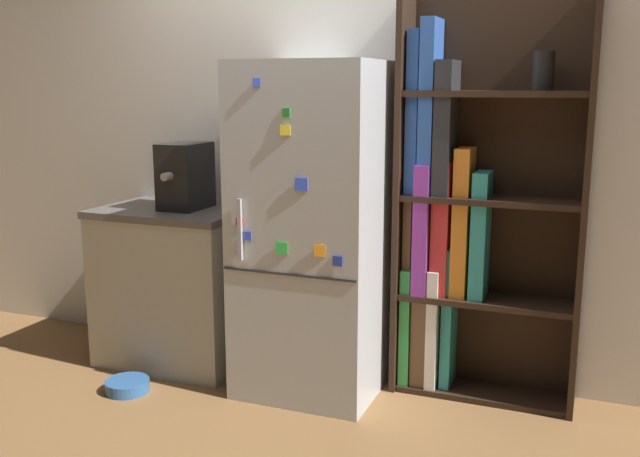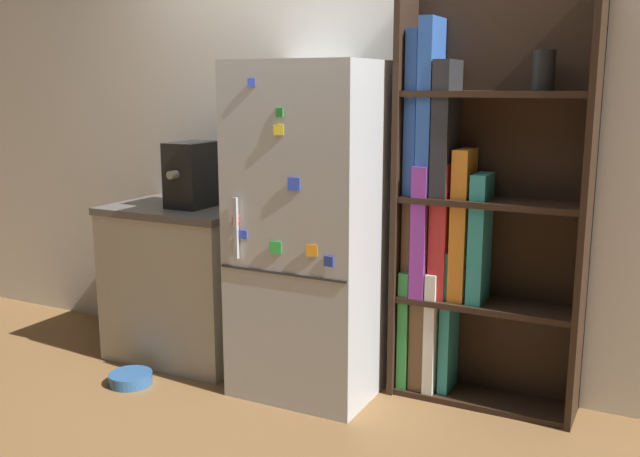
{
  "view_description": "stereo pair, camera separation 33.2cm",
  "coord_description": "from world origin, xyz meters",
  "px_view_note": "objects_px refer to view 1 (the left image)",
  "views": [
    {
      "loc": [
        1.34,
        -3.2,
        1.57
      ],
      "look_at": [
        0.01,
        0.15,
        0.84
      ],
      "focal_mm": 40.0,
      "sensor_mm": 36.0,
      "label": 1
    },
    {
      "loc": [
        1.65,
        -3.06,
        1.57
      ],
      "look_at": [
        0.01,
        0.15,
        0.84
      ],
      "focal_mm": 40.0,
      "sensor_mm": 36.0,
      "label": 2
    }
  ],
  "objects_px": {
    "bookshelf": "(464,215)",
    "espresso_machine": "(185,176)",
    "refrigerator": "(315,230)",
    "pet_bowl": "(127,385)"
  },
  "relations": [
    {
      "from": "espresso_machine",
      "to": "pet_bowl",
      "type": "xyz_separation_m",
      "value": [
        -0.08,
        -0.5,
        -1.04
      ]
    },
    {
      "from": "pet_bowl",
      "to": "refrigerator",
      "type": "bearing_deg",
      "value": 26.89
    },
    {
      "from": "refrigerator",
      "to": "pet_bowl",
      "type": "height_order",
      "value": "refrigerator"
    },
    {
      "from": "refrigerator",
      "to": "espresso_machine",
      "type": "relative_size",
      "value": 4.65
    },
    {
      "from": "refrigerator",
      "to": "pet_bowl",
      "type": "distance_m",
      "value": 1.28
    },
    {
      "from": "refrigerator",
      "to": "pet_bowl",
      "type": "xyz_separation_m",
      "value": [
        -0.88,
        -0.45,
        -0.81
      ]
    },
    {
      "from": "bookshelf",
      "to": "espresso_machine",
      "type": "height_order",
      "value": "bookshelf"
    },
    {
      "from": "refrigerator",
      "to": "bookshelf",
      "type": "relative_size",
      "value": 0.83
    },
    {
      "from": "bookshelf",
      "to": "pet_bowl",
      "type": "relative_size",
      "value": 8.84
    },
    {
      "from": "refrigerator",
      "to": "bookshelf",
      "type": "distance_m",
      "value": 0.76
    }
  ]
}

